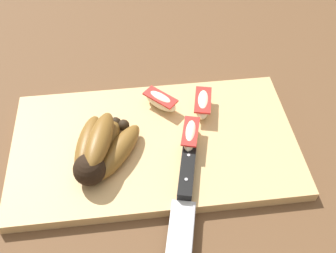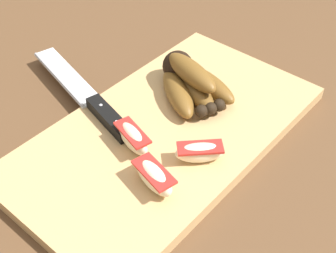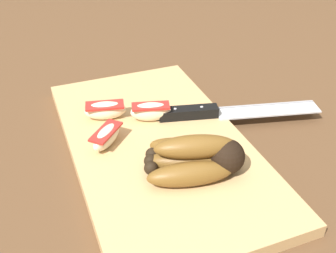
% 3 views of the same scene
% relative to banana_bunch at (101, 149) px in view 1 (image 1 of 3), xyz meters
% --- Properties ---
extents(ground_plane, '(6.00, 6.00, 0.00)m').
position_rel_banana_bunch_xyz_m(ground_plane, '(-0.11, -0.03, -0.04)').
color(ground_plane, brown).
extents(cutting_board, '(0.47, 0.26, 0.02)m').
position_rel_banana_bunch_xyz_m(cutting_board, '(-0.09, -0.03, -0.03)').
color(cutting_board, tan).
rests_on(cutting_board, ground_plane).
extents(banana_bunch, '(0.12, 0.14, 0.06)m').
position_rel_banana_bunch_xyz_m(banana_bunch, '(0.00, 0.00, 0.00)').
color(banana_bunch, black).
rests_on(banana_bunch, cutting_board).
extents(chefs_knife, '(0.09, 0.28, 0.02)m').
position_rel_banana_bunch_xyz_m(chefs_knife, '(-0.12, 0.09, -0.02)').
color(chefs_knife, silver).
rests_on(chefs_knife, cutting_board).
extents(apple_wedge_near, '(0.04, 0.07, 0.03)m').
position_rel_banana_bunch_xyz_m(apple_wedge_near, '(-0.18, -0.08, -0.01)').
color(apple_wedge_near, '#F4E5C1').
rests_on(apple_wedge_near, cutting_board).
extents(apple_wedge_middle, '(0.04, 0.07, 0.03)m').
position_rel_banana_bunch_xyz_m(apple_wedge_middle, '(-0.15, -0.02, -0.01)').
color(apple_wedge_middle, '#F4E5C1').
rests_on(apple_wedge_middle, cutting_board).
extents(apple_wedge_far, '(0.06, 0.06, 0.03)m').
position_rel_banana_bunch_xyz_m(apple_wedge_far, '(-0.11, -0.10, -0.01)').
color(apple_wedge_far, '#F4E5C1').
rests_on(apple_wedge_far, cutting_board).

